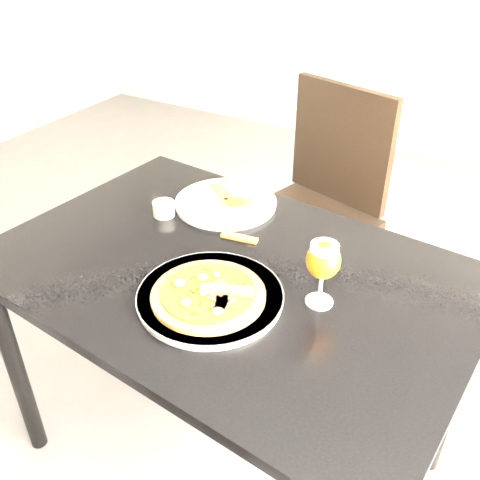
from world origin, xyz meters
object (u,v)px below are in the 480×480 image
Objects in this scene: chair_far at (315,207)px; pizza at (209,294)px; beer_glass at (323,261)px; dining_table at (228,295)px.

pizza is at bearing -67.27° from chair_far.
beer_glass is (0.22, 0.13, 0.09)m from pizza.
pizza is at bearing -70.27° from dining_table.
beer_glass reaches higher than pizza.
dining_table is at bearing 177.96° from beer_glass.
dining_table is 4.86× the size of pizza.
chair_far reaches higher than dining_table.
dining_table is 0.33m from beer_glass.
dining_table is 7.84× the size of beer_glass.
dining_table is 0.19m from pizza.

